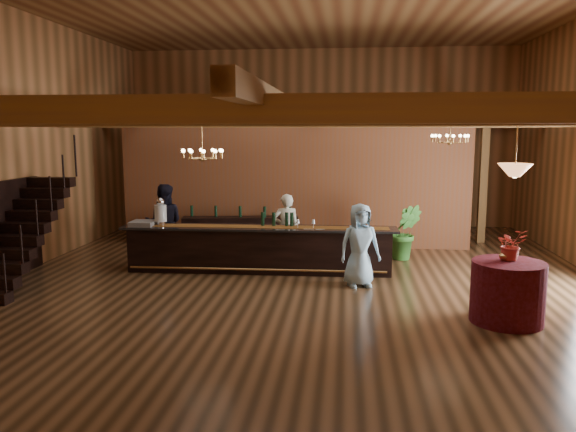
# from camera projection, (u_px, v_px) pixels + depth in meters

# --- Properties ---
(floor) EXTENTS (14.00, 14.00, 0.00)m
(floor) POSITION_uv_depth(u_px,v_px,m) (301.00, 281.00, 11.24)
(floor) COLOR brown
(floor) RESTS_ON ground
(wall_back) EXTENTS (12.00, 0.10, 5.50)m
(wall_back) POSITION_uv_depth(u_px,v_px,m) (319.00, 138.00, 17.71)
(wall_back) COLOR #AD6C3D
(wall_back) RESTS_ON floor
(wall_front) EXTENTS (12.00, 0.10, 5.50)m
(wall_front) POSITION_uv_depth(u_px,v_px,m) (223.00, 166.00, 3.94)
(wall_front) COLOR #AD6C3D
(wall_front) RESTS_ON floor
(wall_left) EXTENTS (0.10, 14.00, 5.50)m
(wall_left) POSITION_uv_depth(u_px,v_px,m) (9.00, 143.00, 11.44)
(wall_left) COLOR #AD6C3D
(wall_left) RESTS_ON floor
(beam_grid) EXTENTS (11.90, 13.90, 0.39)m
(beam_grid) POSITION_uv_depth(u_px,v_px,m) (304.00, 118.00, 11.25)
(beam_grid) COLOR olive
(beam_grid) RESTS_ON wall_left
(support_posts) EXTENTS (9.20, 10.20, 3.20)m
(support_posts) POSITION_uv_depth(u_px,v_px,m) (299.00, 206.00, 10.51)
(support_posts) COLOR olive
(support_posts) RESTS_ON floor
(partition_wall) EXTENTS (9.00, 0.18, 3.10)m
(partition_wall) POSITION_uv_depth(u_px,v_px,m) (293.00, 187.00, 14.50)
(partition_wall) COLOR brown
(partition_wall) RESTS_ON floor
(staircase) EXTENTS (1.00, 2.80, 2.00)m
(staircase) POSITION_uv_depth(u_px,v_px,m) (20.00, 234.00, 10.92)
(staircase) COLOR black
(staircase) RESTS_ON floor
(backroom_boxes) EXTENTS (4.10, 0.60, 1.10)m
(backroom_boxes) POSITION_uv_depth(u_px,v_px,m) (306.00, 215.00, 16.60)
(backroom_boxes) COLOR black
(backroom_boxes) RESTS_ON floor
(tasting_bar) EXTENTS (5.85, 0.88, 0.98)m
(tasting_bar) POSITION_uv_depth(u_px,v_px,m) (259.00, 249.00, 11.95)
(tasting_bar) COLOR black
(tasting_bar) RESTS_ON floor
(beverage_dispenser) EXTENTS (0.26, 0.26, 0.60)m
(beverage_dispenser) POSITION_uv_depth(u_px,v_px,m) (160.00, 212.00, 12.05)
(beverage_dispenser) COLOR silver
(beverage_dispenser) RESTS_ON tasting_bar
(glass_rack_tray) EXTENTS (0.50, 0.50, 0.10)m
(glass_rack_tray) POSITION_uv_depth(u_px,v_px,m) (143.00, 223.00, 12.02)
(glass_rack_tray) COLOR gray
(glass_rack_tray) RESTS_ON tasting_bar
(raffle_drum) EXTENTS (0.34, 0.24, 0.30)m
(raffle_drum) POSITION_uv_depth(u_px,v_px,m) (362.00, 220.00, 11.63)
(raffle_drum) COLOR brown
(raffle_drum) RESTS_ON tasting_bar
(bar_bottle_0) EXTENTS (0.07, 0.07, 0.30)m
(bar_bottle_0) POSITION_uv_depth(u_px,v_px,m) (263.00, 219.00, 11.96)
(bar_bottle_0) COLOR black
(bar_bottle_0) RESTS_ON tasting_bar
(bar_bottle_1) EXTENTS (0.07, 0.07, 0.30)m
(bar_bottle_1) POSITION_uv_depth(u_px,v_px,m) (274.00, 219.00, 11.94)
(bar_bottle_1) COLOR black
(bar_bottle_1) RESTS_ON tasting_bar
(bar_bottle_2) EXTENTS (0.07, 0.07, 0.30)m
(bar_bottle_2) POSITION_uv_depth(u_px,v_px,m) (287.00, 219.00, 11.91)
(bar_bottle_2) COLOR black
(bar_bottle_2) RESTS_ON tasting_bar
(bar_bottle_3) EXTENTS (0.07, 0.07, 0.30)m
(bar_bottle_3) POSITION_uv_depth(u_px,v_px,m) (292.00, 219.00, 11.90)
(bar_bottle_3) COLOR black
(bar_bottle_3) RESTS_ON tasting_bar
(backbar_shelf) EXTENTS (2.95, 0.84, 0.82)m
(backbar_shelf) POSITION_uv_depth(u_px,v_px,m) (240.00, 233.00, 14.29)
(backbar_shelf) COLOR black
(backbar_shelf) RESTS_ON floor
(round_table) EXTENTS (1.12, 1.12, 0.97)m
(round_table) POSITION_uv_depth(u_px,v_px,m) (508.00, 292.00, 8.79)
(round_table) COLOR #3B0401
(round_table) RESTS_ON floor
(chandelier_left) EXTENTS (0.80, 0.80, 0.80)m
(chandelier_left) POSITION_uv_depth(u_px,v_px,m) (202.00, 153.00, 10.76)
(chandelier_left) COLOR tan
(chandelier_left) RESTS_ON beam_grid
(chandelier_right) EXTENTS (0.80, 0.80, 0.53)m
(chandelier_right) POSITION_uv_depth(u_px,v_px,m) (450.00, 138.00, 12.25)
(chandelier_right) COLOR tan
(chandelier_right) RESTS_ON beam_grid
(pendant_lamp) EXTENTS (0.52, 0.52, 0.90)m
(pendant_lamp) POSITION_uv_depth(u_px,v_px,m) (515.00, 170.00, 8.50)
(pendant_lamp) COLOR tan
(pendant_lamp) RESTS_ON beam_grid
(bartender) EXTENTS (0.64, 0.47, 1.60)m
(bartender) POSITION_uv_depth(u_px,v_px,m) (286.00, 229.00, 12.58)
(bartender) COLOR silver
(bartender) RESTS_ON floor
(staff_second) EXTENTS (0.99, 0.85, 1.80)m
(staff_second) POSITION_uv_depth(u_px,v_px,m) (164.00, 223.00, 12.80)
(staff_second) COLOR black
(staff_second) RESTS_ON floor
(guest) EXTENTS (0.90, 0.72, 1.62)m
(guest) POSITION_uv_depth(u_px,v_px,m) (360.00, 245.00, 10.80)
(guest) COLOR #9FCDE6
(guest) RESTS_ON floor
(floor_plant) EXTENTS (0.74, 0.61, 1.32)m
(floor_plant) POSITION_uv_depth(u_px,v_px,m) (405.00, 232.00, 13.05)
(floor_plant) COLOR #327126
(floor_plant) RESTS_ON floor
(table_flowers) EXTENTS (0.55, 0.51, 0.51)m
(table_flowers) POSITION_uv_depth(u_px,v_px,m) (511.00, 245.00, 8.79)
(table_flowers) COLOR #B3372C
(table_flowers) RESTS_ON round_table
(table_vase) EXTENTS (0.19, 0.19, 0.28)m
(table_vase) POSITION_uv_depth(u_px,v_px,m) (505.00, 252.00, 8.79)
(table_vase) COLOR tan
(table_vase) RESTS_ON round_table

